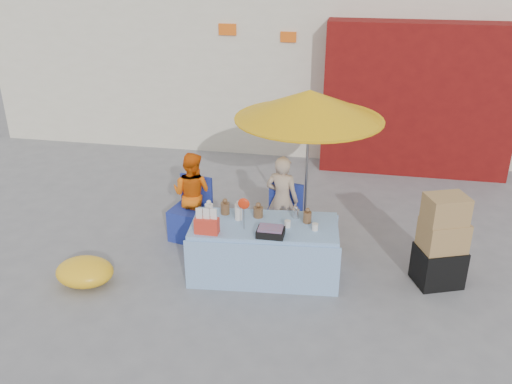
% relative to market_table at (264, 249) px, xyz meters
% --- Properties ---
extents(ground, '(80.00, 80.00, 0.00)m').
position_rel_market_table_xyz_m(ground, '(-0.20, -0.37, -0.35)').
color(ground, slate).
rests_on(ground, ground).
extents(market_table, '(1.87, 1.00, 1.09)m').
position_rel_market_table_xyz_m(market_table, '(0.00, 0.00, 0.00)').
color(market_table, '#9BC7F8').
rests_on(market_table, ground).
extents(chair_left, '(0.57, 0.56, 0.85)m').
position_rel_market_table_xyz_m(chair_left, '(-1.15, 0.72, -0.10)').
color(chair_left, navy).
rests_on(chair_left, ground).
extents(chair_right, '(0.57, 0.56, 0.85)m').
position_rel_market_table_xyz_m(chair_right, '(0.10, 0.72, -0.10)').
color(chair_right, navy).
rests_on(chair_right, ground).
extents(vendor_orange, '(0.66, 0.56, 1.20)m').
position_rel_market_table_xyz_m(vendor_orange, '(-1.15, 0.86, 0.25)').
color(vendor_orange, orange).
rests_on(vendor_orange, ground).
extents(vendor_beige, '(0.50, 0.38, 1.24)m').
position_rel_market_table_xyz_m(vendor_beige, '(0.10, 0.86, 0.27)').
color(vendor_beige, tan).
rests_on(vendor_beige, ground).
extents(umbrella, '(1.90, 1.90, 2.09)m').
position_rel_market_table_xyz_m(umbrella, '(0.40, 1.01, 1.54)').
color(umbrella, gray).
rests_on(umbrella, ground).
extents(box_stack, '(0.64, 0.59, 1.16)m').
position_rel_market_table_xyz_m(box_stack, '(2.08, 0.19, 0.18)').
color(box_stack, black).
rests_on(box_stack, ground).
extents(tarp_bundle, '(0.87, 0.79, 0.32)m').
position_rel_market_table_xyz_m(tarp_bundle, '(-2.07, -0.61, -0.20)').
color(tarp_bundle, yellow).
rests_on(tarp_bundle, ground).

